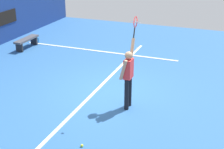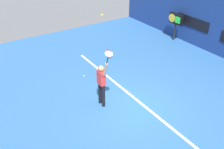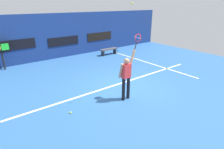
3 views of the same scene
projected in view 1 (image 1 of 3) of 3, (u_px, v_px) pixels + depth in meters
The scene contains 9 objects.
ground_plane at pixel (110, 92), 10.30m from camera, with size 18.00×18.00×0.00m, color #2D609E.
sponsor_banner_starboard at pixel (1, 19), 14.60m from camera, with size 2.20×0.03×0.60m, color black.
court_baseline at pixel (97, 90), 10.45m from camera, with size 10.00×0.10×0.01m, color white.
court_sideline at pixel (98, 51), 14.05m from camera, with size 0.10×7.00×0.01m, color white.
tennis_player at pixel (128, 75), 8.98m from camera, with size 0.68×0.31×1.97m.
tennis_racket at pixel (135, 23), 8.91m from camera, with size 0.40×0.27×0.63m.
court_bench at pixel (27, 41), 14.31m from camera, with size 1.40×0.36×0.45m.
water_bottle at pixel (38, 40), 15.16m from camera, with size 0.07×0.07×0.24m, color #338CD8.
spare_ball at pixel (82, 146), 7.56m from camera, with size 0.07×0.07×0.07m, color #CCE033.
Camera 1 is at (-8.64, -3.41, 4.48)m, focal length 52.07 mm.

